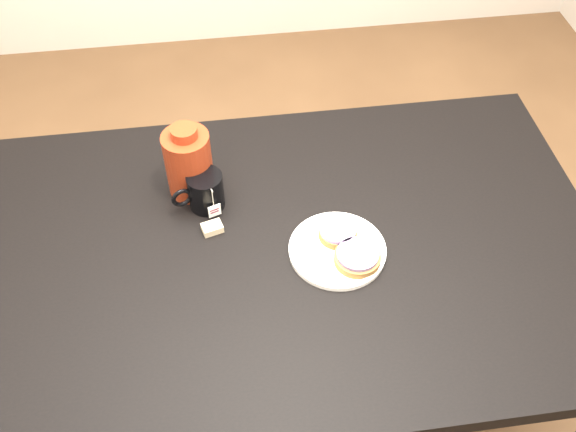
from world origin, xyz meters
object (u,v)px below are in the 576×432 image
at_px(bagel_back, 338,232).
at_px(mug, 205,191).
at_px(bagel_package, 189,162).
at_px(plate, 337,249).
at_px(bagel_front, 357,257).
at_px(teabag_pouch, 212,228).
at_px(table, 290,268).

xyz_separation_m(bagel_back, mug, (-0.28, 0.14, 0.02)).
xyz_separation_m(mug, bagel_package, (-0.03, 0.06, 0.04)).
distance_m(plate, bagel_front, 0.06).
bearing_deg(bagel_back, mug, 153.01).
xyz_separation_m(mug, teabag_pouch, (0.01, -0.08, -0.04)).
bearing_deg(bagel_back, table, -177.60).
xyz_separation_m(teabag_pouch, bagel_package, (-0.04, 0.14, 0.08)).
bearing_deg(bagel_package, bagel_back, -32.91).
relative_size(teabag_pouch, bagel_package, 0.24).
bearing_deg(mug, plate, -52.32).
bearing_deg(bagel_front, table, 152.45).
xyz_separation_m(plate, mug, (-0.28, 0.18, 0.04)).
bearing_deg(bagel_package, mug, -62.62).
bearing_deg(teabag_pouch, bagel_back, -12.93).
height_order(teabag_pouch, bagel_package, bagel_package).
xyz_separation_m(table, mug, (-0.18, 0.15, 0.13)).
distance_m(bagel_front, mug, 0.38).
bearing_deg(plate, table, 162.72).
bearing_deg(table, bagel_package, 135.03).
distance_m(bagel_front, teabag_pouch, 0.33).
xyz_separation_m(table, bagel_back, (0.11, 0.00, 0.11)).
distance_m(plate, teabag_pouch, 0.29).
xyz_separation_m(table, bagel_front, (0.13, -0.07, 0.11)).
bearing_deg(bagel_back, teabag_pouch, 167.07).
relative_size(table, teabag_pouch, 31.11).
distance_m(table, plate, 0.14).
bearing_deg(teabag_pouch, bagel_front, -24.42).
bearing_deg(bagel_package, plate, -37.83).
height_order(table, bagel_back, bagel_back).
bearing_deg(bagel_back, plate, -100.80).
distance_m(plate, bagel_back, 0.04).
distance_m(teabag_pouch, bagel_package, 0.16).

